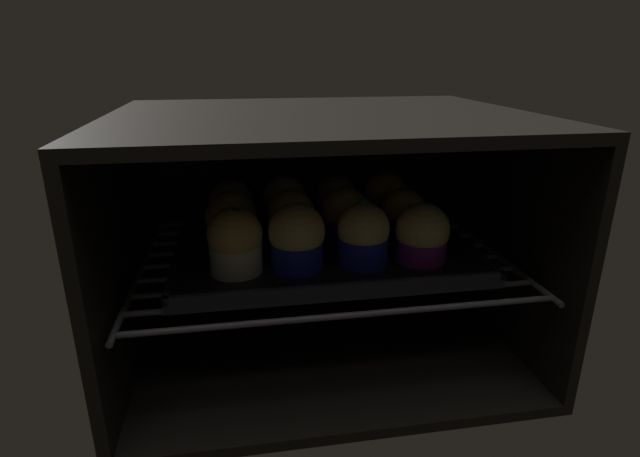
% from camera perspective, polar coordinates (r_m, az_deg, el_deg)
% --- Properties ---
extents(oven_cavity, '(0.59, 0.47, 0.37)m').
position_cam_1_polar(oven_cavity, '(0.80, -0.34, 0.29)').
color(oven_cavity, black).
rests_on(oven_cavity, ground).
extents(oven_rack, '(0.55, 0.42, 0.01)m').
position_cam_1_polar(oven_rack, '(0.78, 0.18, -3.10)').
color(oven_rack, '#4C494C').
rests_on(oven_rack, oven_cavity).
extents(baking_tray, '(0.44, 0.35, 0.02)m').
position_cam_1_polar(baking_tray, '(0.79, 0.00, -1.99)').
color(baking_tray, black).
rests_on(baking_tray, oven_rack).
extents(muffin_row0_col0, '(0.07, 0.07, 0.09)m').
position_cam_1_polar(muffin_row0_col0, '(0.68, -9.68, -1.50)').
color(muffin_row0_col0, silver).
rests_on(muffin_row0_col0, baking_tray).
extents(muffin_row0_col1, '(0.08, 0.08, 0.09)m').
position_cam_1_polar(muffin_row0_col1, '(0.68, -2.68, -1.07)').
color(muffin_row0_col1, '#1928B7').
rests_on(muffin_row0_col1, baking_tray).
extents(muffin_row0_col2, '(0.07, 0.07, 0.09)m').
position_cam_1_polar(muffin_row0_col2, '(0.70, 4.97, -0.78)').
color(muffin_row0_col2, '#1928B7').
rests_on(muffin_row0_col2, baking_tray).
extents(muffin_row0_col3, '(0.08, 0.08, 0.09)m').
position_cam_1_polar(muffin_row0_col3, '(0.72, 11.61, -0.72)').
color(muffin_row0_col3, '#7A238C').
rests_on(muffin_row0_col3, baking_tray).
extents(muffin_row1_col0, '(0.08, 0.08, 0.09)m').
position_cam_1_polar(muffin_row1_col0, '(0.76, -10.09, 0.71)').
color(muffin_row1_col0, '#1928B7').
rests_on(muffin_row1_col0, baking_tray).
extents(muffin_row1_col1, '(0.07, 0.07, 0.09)m').
position_cam_1_polar(muffin_row1_col1, '(0.77, -3.32, 0.99)').
color(muffin_row1_col1, red).
rests_on(muffin_row1_col1, baking_tray).
extents(muffin_row1_col2, '(0.07, 0.07, 0.09)m').
position_cam_1_polar(muffin_row1_col2, '(0.78, 2.89, 1.39)').
color(muffin_row1_col2, '#1928B7').
rests_on(muffin_row1_col2, baking_tray).
extents(muffin_row1_col3, '(0.07, 0.07, 0.08)m').
position_cam_1_polar(muffin_row1_col3, '(0.81, 9.46, 1.45)').
color(muffin_row1_col3, '#1928B7').
rests_on(muffin_row1_col3, baking_tray).
extents(muffin_row2_col0, '(0.07, 0.07, 0.09)m').
position_cam_1_polar(muffin_row2_col0, '(0.85, -10.14, 2.48)').
color(muffin_row2_col0, '#1928B7').
rests_on(muffin_row2_col0, baking_tray).
extents(muffin_row2_col1, '(0.07, 0.07, 0.09)m').
position_cam_1_polar(muffin_row2_col1, '(0.85, -4.09, 2.91)').
color(muffin_row2_col1, '#1928B7').
rests_on(muffin_row2_col1, baking_tray).
extents(muffin_row2_col2, '(0.07, 0.07, 0.08)m').
position_cam_1_polar(muffin_row2_col2, '(0.86, 1.88, 3.08)').
color(muffin_row2_col2, '#0C8C84').
rests_on(muffin_row2_col2, baking_tray).
extents(muffin_row2_col3, '(0.08, 0.08, 0.09)m').
position_cam_1_polar(muffin_row2_col3, '(0.88, 7.44, 3.43)').
color(muffin_row2_col3, '#0C8C84').
rests_on(muffin_row2_col3, baking_tray).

